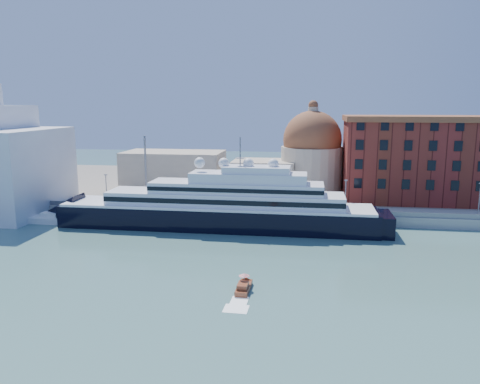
# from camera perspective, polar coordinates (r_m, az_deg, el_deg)

# --- Properties ---
(ground) EXTENTS (400.00, 400.00, 0.00)m
(ground) POSITION_cam_1_polar(r_m,az_deg,el_deg) (87.90, -6.04, -8.19)
(ground) COLOR #3C6866
(ground) RESTS_ON ground
(quay) EXTENTS (180.00, 10.00, 2.50)m
(quay) POSITION_cam_1_polar(r_m,az_deg,el_deg) (119.52, -2.00, -2.42)
(quay) COLOR gray
(quay) RESTS_ON ground
(land) EXTENTS (260.00, 72.00, 2.00)m
(land) POSITION_cam_1_polar(r_m,az_deg,el_deg) (159.26, 0.67, 0.80)
(land) COLOR slate
(land) RESTS_ON ground
(quay_fence) EXTENTS (180.00, 0.10, 1.20)m
(quay_fence) POSITION_cam_1_polar(r_m,az_deg,el_deg) (114.79, -2.41, -2.03)
(quay_fence) COLOR slate
(quay_fence) RESTS_ON quay
(superyacht) EXTENTS (82.38, 11.42, 24.62)m
(superyacht) POSITION_cam_1_polar(r_m,az_deg,el_deg) (108.72, -4.08, -2.15)
(superyacht) COLOR black
(superyacht) RESTS_ON ground
(service_barge) EXTENTS (12.41, 4.17, 2.79)m
(service_barge) POSITION_cam_1_polar(r_m,az_deg,el_deg) (123.23, -22.79, -3.08)
(service_barge) COLOR white
(service_barge) RESTS_ON ground
(water_taxi) EXTENTS (2.06, 5.80, 2.73)m
(water_taxi) POSITION_cam_1_polar(r_m,az_deg,el_deg) (73.36, 0.44, -11.49)
(water_taxi) COLOR brown
(water_taxi) RESTS_ON ground
(warehouse) EXTENTS (43.00, 19.00, 23.25)m
(warehouse) POSITION_cam_1_polar(r_m,az_deg,el_deg) (136.76, 21.46, 3.84)
(warehouse) COLOR maroon
(warehouse) RESTS_ON land
(church) EXTENTS (66.00, 18.00, 25.50)m
(church) POSITION_cam_1_polar(r_m,az_deg,el_deg) (140.05, 2.31, 3.53)
(church) COLOR beige
(church) RESTS_ON land
(lamp_posts) EXTENTS (120.80, 2.40, 18.00)m
(lamp_posts) POSITION_cam_1_polar(r_m,az_deg,el_deg) (119.15, -8.18, 1.64)
(lamp_posts) COLOR slate
(lamp_posts) RESTS_ON quay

